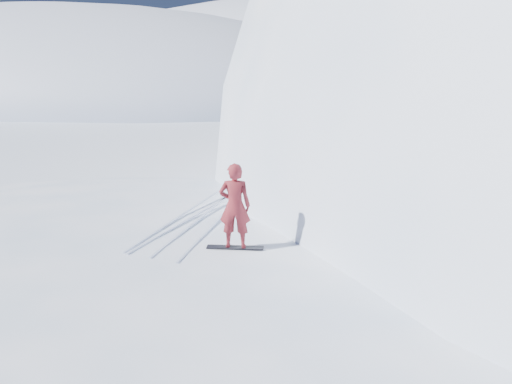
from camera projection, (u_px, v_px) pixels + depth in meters
near_ridge at (181, 345)px, 13.52m from camera, size 36.00×28.00×4.80m
far_ridge_a at (36, 92)px, 95.06m from camera, size 120.00×70.00×28.00m
far_ridge_c at (318, 82)px, 123.69m from camera, size 140.00×90.00×36.00m
wind_bumps at (105, 346)px, 13.49m from camera, size 16.00×14.40×1.00m
snowboard at (235, 247)px, 13.08m from camera, size 1.29×0.77×0.02m
snowboarder at (235, 206)px, 12.84m from camera, size 0.84×0.72×1.96m
board_tracks at (196, 219)px, 15.27m from camera, size 2.69×5.96×0.04m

